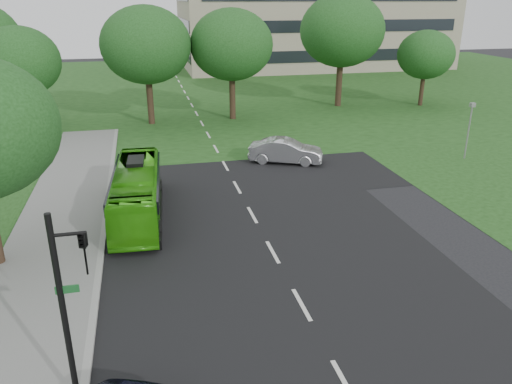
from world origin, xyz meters
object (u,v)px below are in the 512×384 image
at_px(sedan, 286,151).
at_px(camera_pole, 470,123).
at_px(tree_park_c, 231,45).
at_px(tree_park_b, 146,45).
at_px(tree_park_e, 426,55).
at_px(traffic_light, 69,300).
at_px(tree_park_d, 342,31).
at_px(tree_park_a, 19,62).
at_px(bus, 137,192).

distance_m(sedan, camera_pole, 12.26).
bearing_deg(tree_park_c, camera_pole, -49.34).
xyz_separation_m(tree_park_b, sedan, (8.21, -13.05, -5.74)).
bearing_deg(tree_park_e, traffic_light, -130.92).
xyz_separation_m(sedan, traffic_light, (-11.03, -19.02, 2.49)).
relative_size(traffic_light, camera_pole, 1.48).
bearing_deg(tree_park_d, tree_park_b, -169.02).
bearing_deg(tree_park_d, sedan, -121.67).
height_order(tree_park_c, traffic_light, tree_park_c).
distance_m(tree_park_d, sedan, 20.57).
bearing_deg(tree_park_c, tree_park_e, 4.79).
bearing_deg(tree_park_a, sedan, -33.78).
height_order(tree_park_a, sedan, tree_park_a).
bearing_deg(tree_park_a, tree_park_b, 6.82).
height_order(tree_park_e, camera_pole, tree_park_e).
distance_m(tree_park_a, sedan, 21.94).
xyz_separation_m(tree_park_b, tree_park_d, (18.47, 3.58, 0.68)).
height_order(traffic_light, camera_pole, traffic_light).
height_order(tree_park_d, tree_park_e, tree_park_d).
distance_m(tree_park_c, traffic_light, 33.99).
distance_m(traffic_light, camera_pole, 28.71).
bearing_deg(tree_park_a, tree_park_c, 4.88).
bearing_deg(tree_park_c, traffic_light, -107.10).
bearing_deg(traffic_light, tree_park_b, 103.26).
xyz_separation_m(tree_park_d, tree_park_e, (8.17, -1.67, -2.25)).
distance_m(tree_park_e, sedan, 24.11).
bearing_deg(tree_park_e, tree_park_d, 168.47).
distance_m(tree_park_b, sedan, 16.45).
bearing_deg(tree_park_b, tree_park_c, 2.26).
bearing_deg(tree_park_a, bus, -65.89).
xyz_separation_m(tree_park_a, bus, (8.29, -18.53, -4.36)).
relative_size(tree_park_c, tree_park_d, 0.88).
relative_size(tree_park_b, sedan, 2.03).
xyz_separation_m(tree_park_b, camera_pole, (20.21, -14.93, -4.09)).
height_order(tree_park_d, camera_pole, tree_park_d).
xyz_separation_m(tree_park_c, sedan, (1.07, -13.33, -5.60)).
xyz_separation_m(tree_park_b, traffic_light, (-2.82, -32.07, -3.25)).
height_order(tree_park_a, tree_park_d, tree_park_d).
distance_m(tree_park_b, tree_park_d, 18.82).
relative_size(tree_park_a, tree_park_b, 0.85).
height_order(tree_park_a, traffic_light, tree_park_a).
height_order(tree_park_e, traffic_light, tree_park_e).
bearing_deg(camera_pole, tree_park_a, 131.73).
bearing_deg(camera_pole, tree_park_c, 107.22).
relative_size(bus, camera_pole, 2.36).
relative_size(tree_park_c, tree_park_e, 1.29).
bearing_deg(tree_park_d, bus, -130.36).
relative_size(tree_park_e, bus, 0.82).
bearing_deg(tree_park_e, sedan, -140.93).
xyz_separation_m(tree_park_d, camera_pole, (1.74, -18.52, -4.77)).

